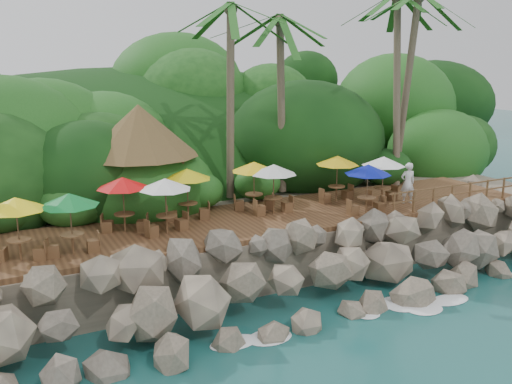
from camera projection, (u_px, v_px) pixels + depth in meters
name	position (u px, v px, depth m)	size (l,w,h in m)	color
ground	(336.00, 328.00, 18.78)	(140.00, 140.00, 0.00)	#19514F
land_base	(178.00, 195.00, 32.42)	(32.00, 25.20, 2.10)	gray
jungle_hill	(144.00, 186.00, 39.17)	(44.80, 28.00, 15.40)	#143811
seawall	(306.00, 276.00, 20.24)	(29.00, 4.00, 2.30)	gray
terrace	(256.00, 220.00, 23.47)	(26.00, 5.00, 0.20)	brown
jungle_foliage	(185.00, 217.00, 31.80)	(44.00, 16.00, 12.00)	#143811
foam_line	(331.00, 324.00, 19.03)	(25.20, 0.80, 0.06)	white
palapa	(139.00, 130.00, 23.87)	(5.05, 5.05, 4.60)	brown
dining_clusters	(230.00, 179.00, 22.42)	(17.49, 4.69, 2.15)	brown
railing	(461.00, 192.00, 25.27)	(8.30, 0.10, 1.00)	brown
waiter	(408.00, 183.00, 25.53)	(0.69, 0.45, 1.89)	white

